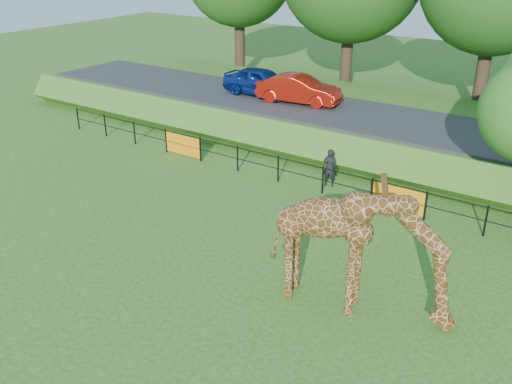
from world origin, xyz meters
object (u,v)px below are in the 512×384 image
car_red (299,89)px  visitor (330,168)px  car_blue (262,82)px  giraffe (362,251)px

car_red → visitor: bearing=-147.1°
car_red → visitor: 7.16m
car_blue → giraffe: bearing=-136.3°
giraffe → car_red: size_ratio=1.18×
giraffe → visitor: (-4.43, 6.83, -0.99)m
visitor → giraffe: bearing=111.5°
giraffe → visitor: size_ratio=3.22×
car_blue → visitor: car_blue is taller
car_blue → car_red: 2.31m
car_blue → visitor: size_ratio=2.76×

